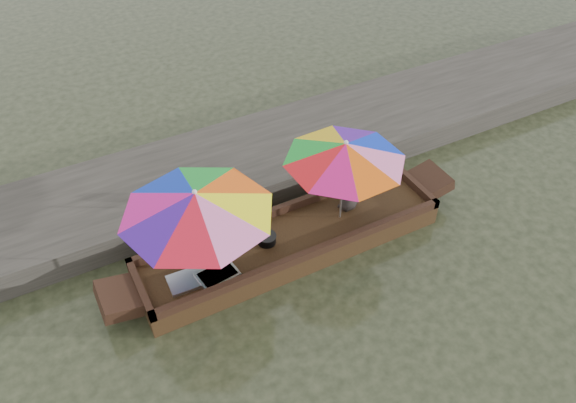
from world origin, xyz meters
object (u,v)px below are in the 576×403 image
boat_hull (291,243)px  tray_crayfish (218,275)px  vendor (349,185)px  umbrella_stern (343,181)px  tray_scallop (188,280)px  umbrella_bow (200,231)px  charcoal_grill (267,239)px  supply_bag (220,233)px  cooking_pot (203,246)px

boat_hull → tray_crayfish: tray_crayfish is taller
vendor → umbrella_stern: bearing=10.0°
tray_scallop → umbrella_stern: size_ratio=0.31×
tray_crayfish → umbrella_bow: bearing=108.3°
tray_scallop → vendor: bearing=5.5°
tray_crayfish → charcoal_grill: bearing=17.7°
tray_crayfish → umbrella_bow: (-0.09, 0.27, 0.73)m
tray_crayfish → charcoal_grill: charcoal_grill is taller
boat_hull → supply_bag: 1.16m
charcoal_grill → umbrella_stern: bearing=-1.8°
cooking_pot → umbrella_bow: umbrella_bow is taller
tray_crayfish → vendor: 2.62m
vendor → boat_hull: bearing=-14.4°
boat_hull → umbrella_bow: (-1.47, 0.00, 0.95)m
cooking_pot → umbrella_bow: bearing=-106.3°
supply_bag → tray_crayfish: bearing=-116.4°
tray_scallop → supply_bag: (0.77, 0.59, 0.10)m
cooking_pot → tray_scallop: bearing=-131.1°
tray_crayfish → vendor: (2.55, 0.42, 0.44)m
charcoal_grill → vendor: vendor is taller
charcoal_grill → umbrella_bow: size_ratio=0.13×
tray_crayfish → cooking_pot: bearing=88.6°
cooking_pot → supply_bag: 0.36m
tray_crayfish → supply_bag: 0.81m
boat_hull → cooking_pot: (-1.37, 0.35, 0.27)m
boat_hull → tray_crayfish: bearing=-169.1°
supply_bag → tray_scallop: bearing=-142.6°
tray_scallop → vendor: size_ratio=0.61×
boat_hull → umbrella_bow: size_ratio=2.29×
tray_scallop → umbrella_stern: umbrella_stern is taller
cooking_pot → tray_scallop: (-0.43, -0.49, -0.06)m
cooking_pot → supply_bag: (0.34, 0.10, 0.04)m
tray_scallop → vendor: vendor is taller
cooking_pot → umbrella_bow: size_ratio=0.16×
charcoal_grill → umbrella_bow: umbrella_bow is taller
supply_bag → cooking_pot: bearing=-164.0°
tray_crayfish → charcoal_grill: size_ratio=2.03×
umbrella_bow → tray_crayfish: bearing=-71.7°
cooking_pot → boat_hull: bearing=-14.5°
boat_hull → cooking_pot: size_ratio=14.47×
tray_scallop → tray_crayfish: bearing=-17.5°
charcoal_grill → supply_bag: (-0.61, 0.41, 0.06)m
cooking_pot → umbrella_bow: 0.78m
vendor → umbrella_bow: bearing=-18.4°
boat_hull → tray_scallop: tray_scallop is taller
umbrella_bow → umbrella_stern: same height
tray_scallop → supply_bag: supply_bag is taller
boat_hull → supply_bag: supply_bag is taller
vendor → umbrella_stern: umbrella_stern is taller
boat_hull → supply_bag: (-1.02, 0.45, 0.30)m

